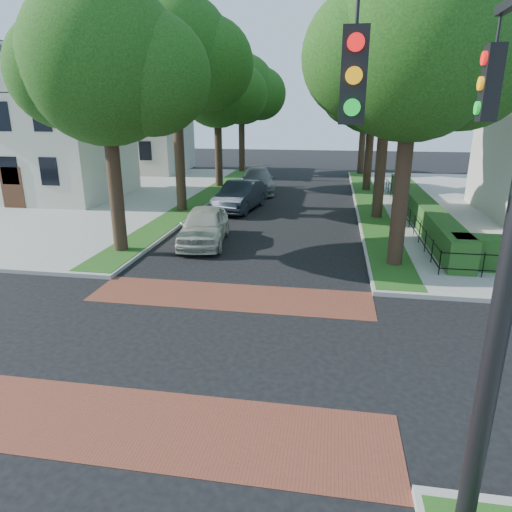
# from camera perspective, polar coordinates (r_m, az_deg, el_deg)

# --- Properties ---
(ground) EXTENTS (120.00, 120.00, 0.00)m
(ground) POSITION_cam_1_polar(r_m,az_deg,el_deg) (11.89, -6.61, -11.00)
(ground) COLOR black
(ground) RESTS_ON ground
(sidewalk_nw) EXTENTS (30.00, 30.00, 0.15)m
(sidewalk_nw) POSITION_cam_1_polar(r_m,az_deg,el_deg) (37.14, -28.25, 6.98)
(sidewalk_nw) COLOR gray
(sidewalk_nw) RESTS_ON ground
(crosswalk_far) EXTENTS (9.00, 2.20, 0.01)m
(crosswalk_far) POSITION_cam_1_polar(r_m,az_deg,el_deg) (14.68, -3.20, -5.08)
(crosswalk_far) COLOR brown
(crosswalk_far) RESTS_ON ground
(crosswalk_near) EXTENTS (9.00, 2.20, 0.01)m
(crosswalk_near) POSITION_cam_1_polar(r_m,az_deg,el_deg) (9.36, -12.30, -20.18)
(crosswalk_near) COLOR brown
(crosswalk_near) RESTS_ON ground
(grass_strip_ne) EXTENTS (1.60, 29.80, 0.02)m
(grass_strip_ne) POSITION_cam_1_polar(r_m,az_deg,el_deg) (29.70, 13.98, 6.51)
(grass_strip_ne) COLOR #184213
(grass_strip_ne) RESTS_ON sidewalk_ne
(grass_strip_nw) EXTENTS (1.60, 29.80, 0.02)m
(grass_strip_nw) POSITION_cam_1_polar(r_m,az_deg,el_deg) (30.78, -6.62, 7.30)
(grass_strip_nw) COLOR #184213
(grass_strip_nw) RESTS_ON sidewalk_nw
(tree_right_near) EXTENTS (7.75, 6.67, 10.66)m
(tree_right_near) POSITION_cam_1_polar(r_m,az_deg,el_deg) (17.52, 19.51, 23.17)
(tree_right_near) COLOR black
(tree_right_near) RESTS_ON sidewalk_ne
(tree_right_mid) EXTENTS (8.25, 7.09, 11.22)m
(tree_right_mid) POSITION_cam_1_polar(r_m,az_deg,el_deg) (25.47, 16.53, 22.27)
(tree_right_mid) COLOR black
(tree_right_mid) RESTS_ON sidewalk_ne
(tree_right_far) EXTENTS (7.25, 6.23, 9.74)m
(tree_right_far) POSITION_cam_1_polar(r_m,az_deg,el_deg) (34.32, 14.61, 19.27)
(tree_right_far) COLOR black
(tree_right_far) RESTS_ON sidewalk_ne
(tree_right_back) EXTENTS (7.50, 6.45, 10.20)m
(tree_right_back) POSITION_cam_1_polar(r_m,az_deg,el_deg) (43.32, 13.67, 19.39)
(tree_right_back) COLOR black
(tree_right_back) RESTS_ON sidewalk_ne
(tree_left_near) EXTENTS (7.50, 6.45, 10.20)m
(tree_left_near) POSITION_cam_1_polar(r_m,az_deg,el_deg) (19.23, -17.85, 21.67)
(tree_left_near) COLOR black
(tree_left_near) RESTS_ON sidewalk_nw
(tree_left_mid) EXTENTS (8.00, 6.88, 11.48)m
(tree_left_mid) POSITION_cam_1_polar(r_m,az_deg,el_deg) (26.72, -9.73, 23.23)
(tree_left_mid) COLOR black
(tree_left_mid) RESTS_ON sidewalk_nw
(tree_left_far) EXTENTS (7.00, 6.02, 9.86)m
(tree_left_far) POSITION_cam_1_polar(r_m,az_deg,el_deg) (35.25, -4.65, 20.04)
(tree_left_far) COLOR black
(tree_left_far) RESTS_ON sidewalk_nw
(tree_left_back) EXTENTS (7.75, 6.66, 10.44)m
(tree_left_back) POSITION_cam_1_polar(r_m,az_deg,el_deg) (44.06, -1.64, 20.01)
(tree_left_back) COLOR black
(tree_left_back) RESTS_ON sidewalk_nw
(hedge_main_road) EXTENTS (1.00, 18.00, 1.20)m
(hedge_main_road) POSITION_cam_1_polar(r_m,az_deg,el_deg) (25.89, 19.79, 5.72)
(hedge_main_road) COLOR #194A1A
(hedge_main_road) RESTS_ON sidewalk_ne
(fence_main_road) EXTENTS (0.06, 18.00, 0.90)m
(fence_main_road) POSITION_cam_1_polar(r_m,az_deg,el_deg) (25.79, 18.00, 5.51)
(fence_main_road) COLOR black
(fence_main_road) RESTS_ON sidewalk_ne
(house_left_near) EXTENTS (10.00, 9.00, 10.14)m
(house_left_near) POSITION_cam_1_polar(r_m,az_deg,el_deg) (33.56, -24.93, 15.09)
(house_left_near) COLOR beige
(house_left_near) RESTS_ON sidewalk_nw
(house_left_far) EXTENTS (10.00, 9.00, 10.14)m
(house_left_far) POSITION_cam_1_polar(r_m,az_deg,el_deg) (45.89, -14.94, 16.40)
(house_left_far) COLOR beige
(house_left_far) RESTS_ON sidewalk_nw
(traffic_signal) EXTENTS (2.17, 2.00, 8.00)m
(traffic_signal) POSITION_cam_1_polar(r_m,az_deg,el_deg) (5.95, 27.66, 6.13)
(traffic_signal) COLOR black
(traffic_signal) RESTS_ON sidewalk_se
(parked_car_front) EXTENTS (2.50, 4.98, 1.63)m
(parked_car_front) POSITION_cam_1_polar(r_m,az_deg,el_deg) (20.36, -6.53, 3.78)
(parked_car_front) COLOR beige
(parked_car_front) RESTS_ON ground
(parked_car_middle) EXTENTS (2.54, 5.39, 1.71)m
(parked_car_middle) POSITION_cam_1_polar(r_m,az_deg,el_deg) (27.23, -1.97, 7.53)
(parked_car_middle) COLOR black
(parked_car_middle) RESTS_ON ground
(parked_car_rear) EXTENTS (3.28, 6.05, 1.67)m
(parked_car_rear) POSITION_cam_1_polar(r_m,az_deg,el_deg) (33.34, 0.19, 9.39)
(parked_car_rear) COLOR slate
(parked_car_rear) RESTS_ON ground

